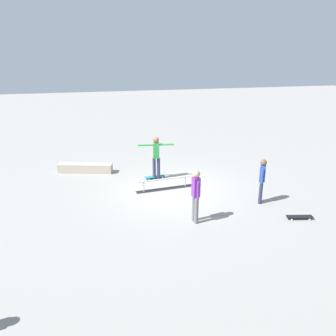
{
  "coord_description": "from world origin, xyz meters",
  "views": [
    {
      "loc": [
        2.72,
        11.14,
        4.95
      ],
      "look_at": [
        0.28,
        0.42,
        1.0
      ],
      "focal_mm": 36.07,
      "sensor_mm": 36.0,
      "label": 1
    }
  ],
  "objects_px": {
    "grind_rail": "(165,184)",
    "bystander_blue_shirt": "(262,179)",
    "skate_ledge": "(85,168)",
    "bystander_purple_shirt": "(196,193)",
    "loose_skateboard_black": "(300,217)",
    "skateboard_main": "(155,177)",
    "skater_main": "(156,155)"
  },
  "relations": [
    {
      "from": "skate_ledge",
      "to": "bystander_blue_shirt",
      "type": "xyz_separation_m",
      "value": [
        -5.75,
        4.31,
        0.68
      ]
    },
    {
      "from": "skateboard_main",
      "to": "skate_ledge",
      "type": "bearing_deg",
      "value": 146.77
    },
    {
      "from": "loose_skateboard_black",
      "to": "grind_rail",
      "type": "bearing_deg",
      "value": 149.45
    },
    {
      "from": "bystander_blue_shirt",
      "to": "grind_rail",
      "type": "bearing_deg",
      "value": -94.78
    },
    {
      "from": "skater_main",
      "to": "skateboard_main",
      "type": "bearing_deg",
      "value": 144.18
    },
    {
      "from": "skateboard_main",
      "to": "bystander_blue_shirt",
      "type": "relative_size",
      "value": 0.53
    },
    {
      "from": "grind_rail",
      "to": "bystander_blue_shirt",
      "type": "height_order",
      "value": "bystander_blue_shirt"
    },
    {
      "from": "skateboard_main",
      "to": "bystander_purple_shirt",
      "type": "relative_size",
      "value": 0.49
    },
    {
      "from": "skateboard_main",
      "to": "bystander_blue_shirt",
      "type": "distance_m",
      "value": 4.32
    },
    {
      "from": "bystander_purple_shirt",
      "to": "skater_main",
      "type": "bearing_deg",
      "value": -1.11
    },
    {
      "from": "skateboard_main",
      "to": "skater_main",
      "type": "bearing_deg",
      "value": -49.71
    },
    {
      "from": "skater_main",
      "to": "skateboard_main",
      "type": "xyz_separation_m",
      "value": [
        0.05,
        -0.05,
        -0.93
      ]
    },
    {
      "from": "bystander_purple_shirt",
      "to": "loose_skateboard_black",
      "type": "height_order",
      "value": "bystander_purple_shirt"
    },
    {
      "from": "skater_main",
      "to": "loose_skateboard_black",
      "type": "height_order",
      "value": "skater_main"
    },
    {
      "from": "skate_ledge",
      "to": "bystander_purple_shirt",
      "type": "height_order",
      "value": "bystander_purple_shirt"
    },
    {
      "from": "skate_ledge",
      "to": "skater_main",
      "type": "height_order",
      "value": "skater_main"
    },
    {
      "from": "skate_ledge",
      "to": "skateboard_main",
      "type": "height_order",
      "value": "skate_ledge"
    },
    {
      "from": "bystander_blue_shirt",
      "to": "bystander_purple_shirt",
      "type": "height_order",
      "value": "bystander_purple_shirt"
    },
    {
      "from": "skateboard_main",
      "to": "bystander_purple_shirt",
      "type": "bearing_deg",
      "value": -89.25
    },
    {
      "from": "bystander_blue_shirt",
      "to": "skateboard_main",
      "type": "bearing_deg",
      "value": -106.5
    },
    {
      "from": "grind_rail",
      "to": "skate_ledge",
      "type": "distance_m",
      "value": 3.79
    },
    {
      "from": "loose_skateboard_black",
      "to": "skate_ledge",
      "type": "bearing_deg",
      "value": 150.09
    },
    {
      "from": "grind_rail",
      "to": "bystander_purple_shirt",
      "type": "distance_m",
      "value": 2.76
    },
    {
      "from": "skate_ledge",
      "to": "skateboard_main",
      "type": "relative_size",
      "value": 2.75
    },
    {
      "from": "skater_main",
      "to": "bystander_purple_shirt",
      "type": "height_order",
      "value": "skater_main"
    },
    {
      "from": "skateboard_main",
      "to": "loose_skateboard_black",
      "type": "height_order",
      "value": "same"
    },
    {
      "from": "skate_ledge",
      "to": "bystander_purple_shirt",
      "type": "bearing_deg",
      "value": 122.26
    },
    {
      "from": "bystander_blue_shirt",
      "to": "bystander_purple_shirt",
      "type": "distance_m",
      "value": 2.65
    },
    {
      "from": "grind_rail",
      "to": "skater_main",
      "type": "bearing_deg",
      "value": -89.83
    },
    {
      "from": "skate_ledge",
      "to": "bystander_purple_shirt",
      "type": "distance_m",
      "value": 6.08
    },
    {
      "from": "skate_ledge",
      "to": "loose_skateboard_black",
      "type": "relative_size",
      "value": 2.73
    },
    {
      "from": "skateboard_main",
      "to": "bystander_blue_shirt",
      "type": "bearing_deg",
      "value": -51.26
    }
  ]
}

